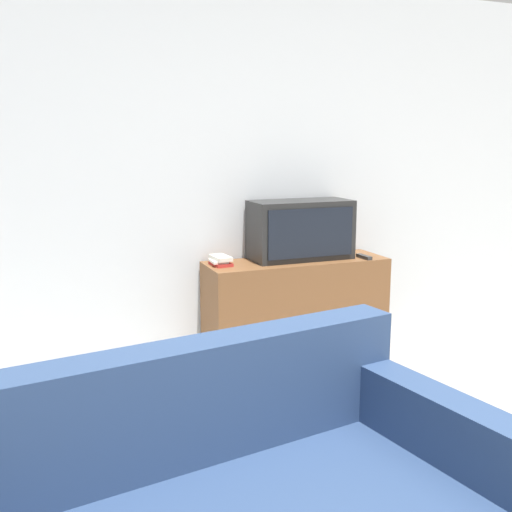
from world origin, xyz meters
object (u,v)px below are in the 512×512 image
(tv_stand, at_px, (296,306))
(book_stack, at_px, (220,261))
(remote_on_stand, at_px, (364,257))
(television, at_px, (301,230))

(tv_stand, distance_m, book_stack, 0.67)
(tv_stand, distance_m, remote_on_stand, 0.61)
(book_stack, bearing_deg, television, 1.24)
(television, bearing_deg, book_stack, -178.76)
(tv_stand, bearing_deg, remote_on_stand, -14.38)
(television, height_order, remote_on_stand, television)
(television, distance_m, remote_on_stand, 0.50)
(television, bearing_deg, remote_on_stand, -21.14)
(tv_stand, relative_size, remote_on_stand, 8.52)
(tv_stand, height_order, television, television)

